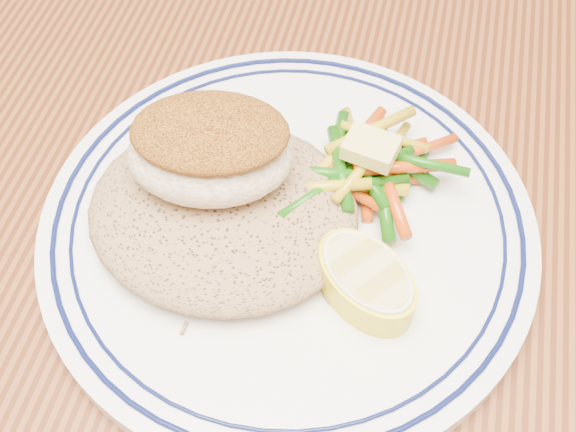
# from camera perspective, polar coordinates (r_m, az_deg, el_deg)

# --- Properties ---
(dining_table) EXTENTS (1.50, 0.90, 0.75)m
(dining_table) POSITION_cam_1_polar(r_m,az_deg,el_deg) (0.52, 1.11, -5.12)
(dining_table) COLOR #4C230F
(dining_table) RESTS_ON ground
(plate) EXTENTS (0.29, 0.29, 0.02)m
(plate) POSITION_cam_1_polar(r_m,az_deg,el_deg) (0.42, 0.00, -0.83)
(plate) COLOR white
(plate) RESTS_ON dining_table
(rice_pilaf) EXTENTS (0.15, 0.14, 0.03)m
(rice_pilaf) POSITION_cam_1_polar(r_m,az_deg,el_deg) (0.40, -5.17, 0.68)
(rice_pilaf) COLOR olive
(rice_pilaf) RESTS_ON plate
(fish_fillet) EXTENTS (0.10, 0.08, 0.05)m
(fish_fillet) POSITION_cam_1_polar(r_m,az_deg,el_deg) (0.39, -6.21, 5.22)
(fish_fillet) COLOR #F9EACE
(fish_fillet) RESTS_ON rice_pilaf
(vegetable_pile) EXTENTS (0.11, 0.11, 0.03)m
(vegetable_pile) POSITION_cam_1_polar(r_m,az_deg,el_deg) (0.42, 6.30, 3.95)
(vegetable_pile) COLOR #C63E09
(vegetable_pile) RESTS_ON plate
(butter_pat) EXTENTS (0.03, 0.03, 0.01)m
(butter_pat) POSITION_cam_1_polar(r_m,az_deg,el_deg) (0.41, 6.58, 5.39)
(butter_pat) COLOR #E8DC71
(butter_pat) RESTS_ON vegetable_pile
(lemon_wedge) EXTENTS (0.08, 0.08, 0.02)m
(lemon_wedge) POSITION_cam_1_polar(r_m,az_deg,el_deg) (0.38, 6.18, -5.08)
(lemon_wedge) COLOR yellow
(lemon_wedge) RESTS_ON plate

